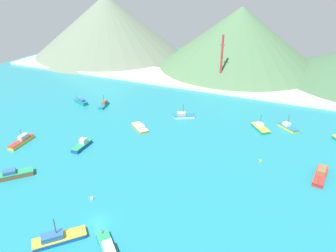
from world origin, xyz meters
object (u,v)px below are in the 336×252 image
at_px(fishing_boat_1, 81,102).
at_px(fishing_boat_7, 260,127).
at_px(fishing_boat_3, 321,175).
at_px(fishing_boat_2, 14,174).
at_px(fishing_boat_0, 82,145).
at_px(buoy_0, 92,198).
at_px(fishing_boat_4, 183,115).
at_px(fishing_boat_12, 22,141).
at_px(fishing_boat_8, 108,249).
at_px(radio_tower, 221,61).
at_px(fishing_boat_5, 288,127).
at_px(buoy_1, 260,161).
at_px(fishing_boat_11, 140,127).
at_px(fishing_boat_10, 58,238).
at_px(fishing_boat_9, 104,105).

xyz_separation_m(fishing_boat_1, fishing_boat_7, (70.55, 5.89, -0.19)).
bearing_deg(fishing_boat_3, fishing_boat_2, -156.11).
bearing_deg(fishing_boat_0, buoy_0, -47.34).
bearing_deg(fishing_boat_4, fishing_boat_12, -134.75).
relative_size(fishing_boat_4, fishing_boat_8, 0.95).
height_order(fishing_boat_12, radio_tower, radio_tower).
distance_m(fishing_boat_0, buoy_0, 25.87).
distance_m(fishing_boat_0, fishing_boat_3, 67.81).
distance_m(fishing_boat_0, fishing_boat_1, 37.12).
height_order(fishing_boat_5, fishing_boat_7, fishing_boat_7).
height_order(buoy_0, buoy_1, buoy_0).
relative_size(fishing_boat_11, buoy_1, 9.75).
height_order(fishing_boat_2, fishing_boat_3, fishing_boat_3).
xyz_separation_m(fishing_boat_8, fishing_boat_10, (-10.69, -1.71, -0.02)).
xyz_separation_m(fishing_boat_5, radio_tower, (-33.47, 33.62, 11.47)).
distance_m(fishing_boat_3, fishing_boat_8, 56.76).
height_order(fishing_boat_10, radio_tower, radio_tower).
bearing_deg(radio_tower, fishing_boat_9, -129.89).
bearing_deg(fishing_boat_12, buoy_1, 15.66).
bearing_deg(fishing_boat_8, buoy_0, 136.71).
distance_m(fishing_boat_2, fishing_boat_9, 50.75).
relative_size(fishing_boat_0, fishing_boat_3, 0.76).
xyz_separation_m(fishing_boat_11, buoy_1, (41.04, -4.39, -0.45)).
height_order(fishing_boat_10, buoy_0, fishing_boat_10).
bearing_deg(fishing_boat_3, buoy_0, -147.24).
height_order(buoy_0, radio_tower, radio_tower).
bearing_deg(fishing_boat_9, buoy_1, -14.45).
bearing_deg(radio_tower, fishing_boat_3, -53.88).
height_order(fishing_boat_9, buoy_1, fishing_boat_9).
height_order(fishing_boat_0, buoy_1, fishing_boat_0).
bearing_deg(fishing_boat_5, buoy_0, -123.42).
bearing_deg(fishing_boat_0, fishing_boat_4, 59.30).
bearing_deg(fishing_boat_9, radio_tower, 50.11).
bearing_deg(fishing_boat_12, fishing_boat_11, 39.72).
distance_m(fishing_boat_10, fishing_boat_12, 46.74).
distance_m(fishing_boat_5, radio_tower, 48.81).
relative_size(fishing_boat_8, fishing_boat_9, 1.17).
relative_size(fishing_boat_0, fishing_boat_2, 0.90).
bearing_deg(fishing_boat_11, fishing_boat_10, -79.65).
relative_size(fishing_boat_8, fishing_boat_11, 1.04).
xyz_separation_m(fishing_boat_7, fishing_boat_11, (-37.47, -16.56, -0.10)).
xyz_separation_m(fishing_boat_2, fishing_boat_4, (26.36, 53.33, -0.08)).
height_order(fishing_boat_3, fishing_boat_10, fishing_boat_10).
bearing_deg(fishing_boat_5, fishing_boat_2, -136.57).
bearing_deg(fishing_boat_0, fishing_boat_9, 112.90).
distance_m(fishing_boat_1, fishing_boat_10, 74.79).
relative_size(fishing_boat_1, fishing_boat_2, 0.86).
bearing_deg(radio_tower, fishing_boat_5, -45.13).
bearing_deg(fishing_boat_5, fishing_boat_7, -152.99).
bearing_deg(fishing_boat_11, fishing_boat_8, -67.90).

